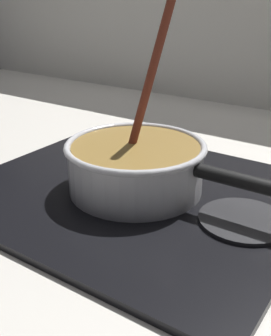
{
  "coord_description": "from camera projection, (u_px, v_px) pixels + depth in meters",
  "views": [
    {
      "loc": [
        0.35,
        -0.42,
        0.33
      ],
      "look_at": [
        -0.01,
        0.11,
        0.05
      ],
      "focal_mm": 44.68,
      "sensor_mm": 36.0,
      "label": 1
    }
  ],
  "objects": [
    {
      "name": "ground",
      "position": [
        103.0,
        236.0,
        0.64
      ],
      "size": [
        2.4,
        1.6,
        0.04
      ],
      "primitive_type": "cube",
      "color": "beige"
    },
    {
      "name": "hob_plate",
      "position": [
        135.0,
        192.0,
        0.72
      ],
      "size": [
        0.56,
        0.48,
        0.01
      ],
      "primitive_type": "cube",
      "color": "black",
      "rests_on": "ground"
    },
    {
      "name": "burner_ring",
      "position": [
        135.0,
        187.0,
        0.71
      ],
      "size": [
        0.18,
        0.18,
        0.01
      ],
      "primitive_type": "torus",
      "color": "#592D0C",
      "rests_on": "hob_plate"
    },
    {
      "name": "spare_burner",
      "position": [
        244.0,
        220.0,
        0.61
      ],
      "size": [
        0.13,
        0.13,
        0.01
      ],
      "primitive_type": "cylinder",
      "color": "#262628",
      "rests_on": "hob_plate"
    },
    {
      "name": "cooking_pan",
      "position": [
        136.0,
        165.0,
        0.7
      ],
      "size": [
        0.37,
        0.24,
        0.33
      ],
      "color": "silver",
      "rests_on": "hob_plate"
    }
  ]
}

